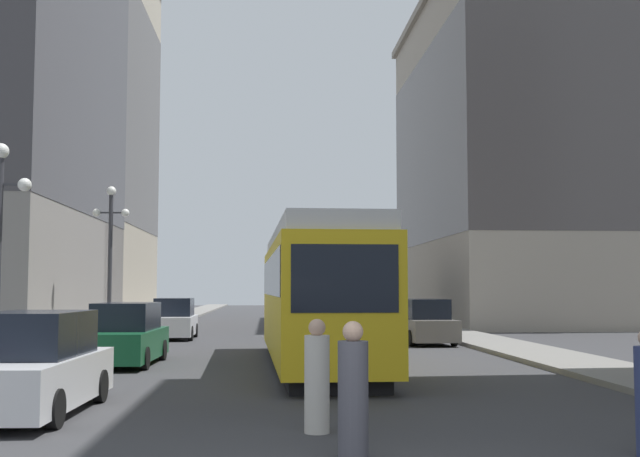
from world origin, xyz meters
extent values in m
cube|color=gray|center=(-7.90, 40.00, 0.07)|extent=(2.68, 120.00, 0.15)
cube|color=gray|center=(7.90, 40.00, 0.07)|extent=(2.68, 120.00, 0.15)
cube|color=black|center=(0.29, 14.46, 0.17)|extent=(2.58, 12.85, 0.35)
cube|color=gold|center=(0.29, 14.46, 1.90)|extent=(3.00, 13.98, 3.10)
cube|color=black|center=(0.29, 14.46, 2.60)|extent=(3.02, 13.42, 1.08)
cube|color=silver|center=(0.29, 14.46, 3.67)|extent=(2.79, 13.69, 0.44)
cube|color=black|center=(0.49, 7.53, 2.44)|extent=(2.21, 0.14, 1.40)
sphere|color=#F2EACC|center=(0.49, 7.46, 0.80)|extent=(0.24, 0.24, 0.24)
cube|color=black|center=(4.26, 33.65, 0.17)|extent=(2.44, 10.19, 0.35)
cube|color=silver|center=(4.26, 33.65, 1.90)|extent=(2.84, 11.08, 3.10)
cube|color=black|center=(4.26, 33.65, 2.44)|extent=(2.86, 10.64, 1.30)
cube|color=black|center=(4.12, 28.16, 2.21)|extent=(2.31, 0.14, 1.71)
cylinder|color=black|center=(-6.16, 13.73, 0.32)|extent=(0.20, 0.64, 0.64)
cylinder|color=black|center=(-6.07, 16.73, 0.32)|extent=(0.20, 0.64, 0.64)
cylinder|color=black|center=(-4.45, 13.68, 0.32)|extent=(0.20, 0.64, 0.64)
cylinder|color=black|center=(-4.36, 16.68, 0.32)|extent=(0.20, 0.64, 0.64)
cube|color=#14512D|center=(-5.26, 15.20, 0.60)|extent=(1.94, 4.89, 0.84)
cube|color=black|center=(-5.26, 15.33, 1.42)|extent=(1.66, 2.71, 0.80)
cylinder|color=black|center=(-6.10, 25.87, 0.32)|extent=(0.19, 0.64, 0.64)
cylinder|color=black|center=(-6.13, 28.49, 0.32)|extent=(0.19, 0.64, 0.64)
cylinder|color=black|center=(-4.39, 25.90, 0.32)|extent=(0.19, 0.64, 0.64)
cylinder|color=black|center=(-4.42, 28.52, 0.32)|extent=(0.19, 0.64, 0.64)
cube|color=silver|center=(-5.26, 27.19, 0.60)|extent=(1.86, 4.25, 0.84)
cube|color=black|center=(-5.26, 27.30, 1.42)|extent=(1.62, 2.35, 0.80)
cylinder|color=black|center=(6.04, 25.09, 0.32)|extent=(0.21, 0.65, 0.64)
cylinder|color=black|center=(6.19, 22.10, 0.32)|extent=(0.21, 0.65, 0.64)
cylinder|color=black|center=(4.33, 25.00, 0.32)|extent=(0.21, 0.65, 0.64)
cylinder|color=black|center=(4.48, 22.01, 0.32)|extent=(0.21, 0.65, 0.64)
cube|color=slate|center=(5.26, 23.55, 0.60)|extent=(2.04, 4.91, 0.84)
cube|color=black|center=(5.27, 23.43, 1.42)|extent=(1.72, 2.73, 0.80)
cylinder|color=black|center=(-6.07, 7.50, 0.32)|extent=(0.20, 0.65, 0.64)
cylinder|color=black|center=(-4.45, 4.49, 0.32)|extent=(0.20, 0.65, 0.64)
cylinder|color=black|center=(-4.36, 7.45, 0.32)|extent=(0.20, 0.65, 0.64)
cube|color=silver|center=(-5.26, 5.99, 0.60)|extent=(1.95, 4.83, 0.84)
cube|color=black|center=(-5.26, 6.11, 1.42)|extent=(1.67, 2.68, 0.80)
cylinder|color=#4C4C56|center=(0.05, 1.92, 0.77)|extent=(0.40, 0.40, 1.54)
sphere|color=tan|center=(0.05, 1.92, 1.67)|extent=(0.28, 0.28, 0.28)
cylinder|color=beige|center=(-0.30, 3.89, 0.75)|extent=(0.39, 0.39, 1.50)
sphere|color=tan|center=(-0.30, 3.89, 1.63)|extent=(0.27, 0.27, 0.27)
sphere|color=white|center=(-7.16, 9.68, 5.36)|extent=(0.36, 0.36, 0.36)
sphere|color=white|center=(-6.61, 9.68, 4.59)|extent=(0.31, 0.31, 0.31)
cube|color=#333338|center=(-7.16, 9.68, 4.59)|extent=(1.10, 0.06, 0.06)
cylinder|color=#333338|center=(-7.16, 22.29, 3.00)|extent=(0.16, 0.16, 5.71)
sphere|color=white|center=(-7.16, 22.29, 6.02)|extent=(0.36, 0.36, 0.36)
sphere|color=white|center=(-7.71, 22.29, 5.17)|extent=(0.31, 0.31, 0.31)
sphere|color=white|center=(-6.61, 22.29, 5.17)|extent=(0.31, 0.31, 0.31)
cube|color=#333338|center=(-7.16, 22.29, 5.17)|extent=(1.10, 0.06, 0.06)
cube|color=#B2A893|center=(-16.87, 40.75, 12.11)|extent=(15.26, 18.65, 24.22)
cube|color=#595451|center=(-16.87, 40.75, 13.32)|extent=(15.30, 18.69, 14.53)
cube|color=#A89E8E|center=(16.49, 42.65, 10.52)|extent=(14.49, 22.51, 21.04)
cube|color=#544F4E|center=(16.49, 42.65, 11.57)|extent=(14.53, 22.55, 12.62)
cube|color=gray|center=(16.49, 42.65, 21.29)|extent=(15.09, 23.11, 0.50)
camera|label=1|loc=(-1.07, -8.48, 2.23)|focal=44.23mm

